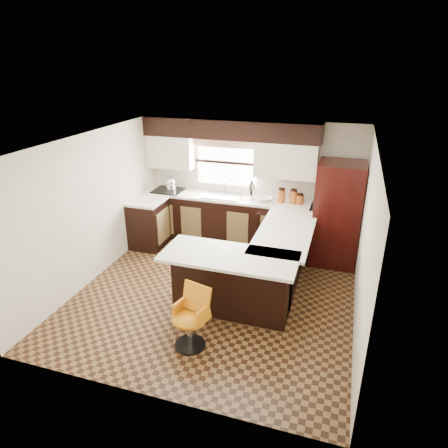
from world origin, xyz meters
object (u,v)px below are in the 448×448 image
(peninsula_return, at_px, (232,283))
(refrigerator, at_px, (337,214))
(peninsula_long, at_px, (281,258))
(bar_chair, at_px, (189,319))

(peninsula_return, height_order, refrigerator, refrigerator)
(peninsula_long, xyz_separation_m, refrigerator, (0.79, 1.04, 0.47))
(refrigerator, xyz_separation_m, bar_chair, (-1.60, -2.96, -0.50))
(refrigerator, bearing_deg, bar_chair, -118.43)
(peninsula_long, xyz_separation_m, bar_chair, (-0.81, -1.92, -0.04))
(peninsula_long, distance_m, bar_chair, 2.08)
(refrigerator, height_order, bar_chair, refrigerator)
(peninsula_return, bearing_deg, peninsula_long, 61.70)
(peninsula_long, height_order, bar_chair, peninsula_long)
(peninsula_return, relative_size, refrigerator, 0.90)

